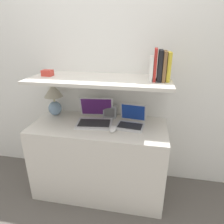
# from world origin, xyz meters

# --- Properties ---
(ground_plane) EXTENTS (12.00, 12.00, 0.00)m
(ground_plane) POSITION_xyz_m (0.00, 0.00, 0.00)
(ground_plane) COLOR #56514C
(wall_back) EXTENTS (6.00, 0.05, 2.40)m
(wall_back) POSITION_xyz_m (0.00, 0.63, 1.20)
(wall_back) COLOR white
(wall_back) RESTS_ON ground_plane
(desk) EXTENTS (1.26, 0.57, 0.74)m
(desk) POSITION_xyz_m (0.00, 0.28, 0.37)
(desk) COLOR silver
(desk) RESTS_ON ground_plane
(back_riser) EXTENTS (1.26, 0.04, 1.15)m
(back_riser) POSITION_xyz_m (0.00, 0.59, 0.57)
(back_riser) COLOR white
(back_riser) RESTS_ON ground_plane
(shelf) EXTENTS (1.26, 0.51, 0.03)m
(shelf) POSITION_xyz_m (0.00, 0.35, 1.16)
(shelf) COLOR silver
(shelf) RESTS_ON back_riser
(table_lamp) EXTENTS (0.19, 0.19, 0.33)m
(table_lamp) POSITION_xyz_m (-0.50, 0.44, 0.94)
(table_lamp) COLOR #7593B2
(table_lamp) RESTS_ON desk
(laptop_large) EXTENTS (0.36, 0.35, 0.22)m
(laptop_large) POSITION_xyz_m (-0.05, 0.33, 0.79)
(laptop_large) COLOR silver
(laptop_large) RESTS_ON desk
(laptop_small) EXTENTS (0.27, 0.26, 0.19)m
(laptop_small) POSITION_xyz_m (0.30, 0.32, 0.79)
(laptop_small) COLOR silver
(laptop_small) RESTS_ON desk
(computer_mouse) EXTENTS (0.06, 0.12, 0.04)m
(computer_mouse) POSITION_xyz_m (0.15, 0.19, 0.76)
(computer_mouse) COLOR white
(computer_mouse) RESTS_ON desk
(router_box) EXTENTS (0.13, 0.06, 0.13)m
(router_box) POSITION_xyz_m (0.07, 0.48, 0.81)
(router_box) COLOR gray
(router_box) RESTS_ON desk
(book_yellow) EXTENTS (0.03, 0.13, 0.23)m
(book_yellow) POSITION_xyz_m (0.58, 0.35, 1.29)
(book_yellow) COLOR gold
(book_yellow) RESTS_ON shelf
(book_brown) EXTENTS (0.03, 0.17, 0.24)m
(book_brown) POSITION_xyz_m (0.55, 0.35, 1.29)
(book_brown) COLOR brown
(book_brown) RESTS_ON shelf
(book_black) EXTENTS (0.03, 0.16, 0.25)m
(book_black) POSITION_xyz_m (0.51, 0.35, 1.30)
(book_black) COLOR black
(book_black) RESTS_ON shelf
(book_red) EXTENTS (0.02, 0.16, 0.26)m
(book_red) POSITION_xyz_m (0.48, 0.35, 1.30)
(book_red) COLOR #A82823
(book_red) RESTS_ON shelf
(book_white) EXTENTS (0.03, 0.16, 0.20)m
(book_white) POSITION_xyz_m (0.45, 0.35, 1.27)
(book_white) COLOR silver
(book_white) RESTS_ON shelf
(shelf_gadget) EXTENTS (0.09, 0.07, 0.05)m
(shelf_gadget) POSITION_xyz_m (-0.49, 0.35, 1.20)
(shelf_gadget) COLOR #CC3D33
(shelf_gadget) RESTS_ON shelf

